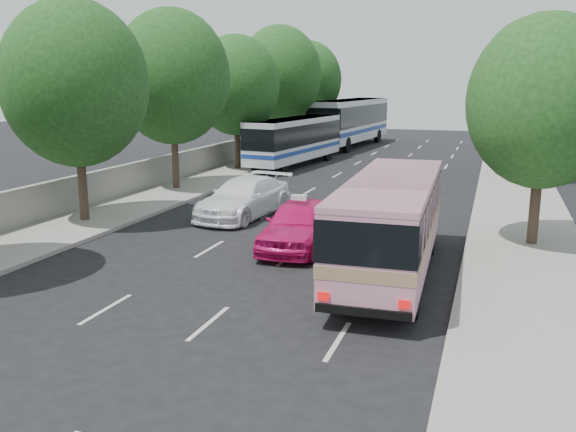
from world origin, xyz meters
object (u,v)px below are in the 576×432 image
at_px(pink_taxi, 299,224).
at_px(white_pickup, 244,198).
at_px(tour_coach_front, 295,137).
at_px(tour_coach_rear, 350,118).
at_px(pink_bus, 391,216).

relative_size(pink_taxi, white_pickup, 0.88).
xyz_separation_m(tour_coach_front, tour_coach_rear, (0.70, 13.57, 0.52)).
distance_m(pink_taxi, tour_coach_rear, 34.24).
bearing_deg(pink_taxi, tour_coach_front, 106.11).
relative_size(pink_bus, pink_taxi, 1.86).
bearing_deg(pink_bus, white_pickup, 137.68).
height_order(pink_bus, pink_taxi, pink_bus).
relative_size(tour_coach_front, tour_coach_rear, 0.79).
relative_size(pink_bus, white_pickup, 1.64).
distance_m(pink_taxi, white_pickup, 5.54).
relative_size(white_pickup, tour_coach_rear, 0.41).
height_order(pink_bus, tour_coach_rear, tour_coach_rear).
relative_size(white_pickup, tour_coach_front, 0.51).
bearing_deg(white_pickup, pink_taxi, -40.10).
height_order(tour_coach_front, tour_coach_rear, tour_coach_rear).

